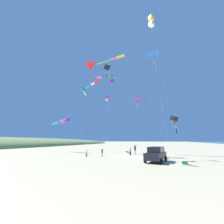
# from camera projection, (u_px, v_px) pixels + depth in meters

# --- Properties ---
(ground_plane) EXTENTS (600.00, 600.00, 0.00)m
(ground_plane) POSITION_uv_depth(u_px,v_px,m) (134.00, 156.00, 25.77)
(ground_plane) COLOR #C6B58C
(parked_car) EXTENTS (2.68, 4.56, 1.85)m
(parked_car) POSITION_uv_depth(u_px,v_px,m) (156.00, 154.00, 18.93)
(parked_car) COLOR black
(parked_car) RESTS_ON ground_plane
(cooler_box) EXTENTS (0.62, 0.42, 0.42)m
(cooler_box) POSITION_uv_depth(u_px,v_px,m) (185.00, 162.00, 16.83)
(cooler_box) COLOR green
(cooler_box) RESTS_ON ground_plane
(person_adult_flyer) EXTENTS (0.48, 0.59, 1.83)m
(person_adult_flyer) POSITION_uv_depth(u_px,v_px,m) (135.00, 149.00, 28.63)
(person_adult_flyer) COLOR silver
(person_adult_flyer) RESTS_ON ground_plane
(person_child_green_jacket) EXTENTS (0.46, 0.46, 1.30)m
(person_child_green_jacket) POSITION_uv_depth(u_px,v_px,m) (87.00, 152.00, 24.94)
(person_child_green_jacket) COLOR #3D7F51
(person_child_green_jacket) RESTS_ON ground_plane
(person_child_grey_jacket) EXTENTS (0.49, 0.40, 1.47)m
(person_child_grey_jacket) POSITION_uv_depth(u_px,v_px,m) (130.00, 151.00, 27.00)
(person_child_grey_jacket) COLOR #232328
(person_child_grey_jacket) RESTS_ON ground_plane
(person_bystander_far) EXTENTS (0.38, 0.45, 1.31)m
(person_bystander_far) POSITION_uv_depth(u_px,v_px,m) (102.00, 152.00, 24.73)
(person_bystander_far) COLOR #3D7F51
(person_bystander_far) RESTS_ON ground_plane
(kite_delta_magenta_far_left) EXTENTS (2.68, 8.71, 18.73)m
(kite_delta_magenta_far_left) POSITION_uv_depth(u_px,v_px,m) (153.00, 54.00, 27.58)
(kite_delta_magenta_far_left) COLOR blue
(kite_delta_magenta_far_left) RESTS_ON ground_plane
(kite_windsock_long_streamer_left) EXTENTS (6.98, 12.64, 16.79)m
(kite_windsock_long_streamer_left) POSITION_uv_depth(u_px,v_px,m) (84.00, 91.00, 41.62)
(kite_windsock_long_streamer_left) COLOR #1EB7C6
(kite_windsock_long_streamer_left) RESTS_ON ground_plane
(kite_windsock_green_low_center) EXTENTS (17.02, 7.32, 7.76)m
(kite_windsock_green_low_center) POSITION_uv_depth(u_px,v_px,m) (62.00, 121.00, 35.91)
(kite_windsock_green_low_center) COLOR purple
(kite_windsock_green_low_center) RESTS_ON ground_plane
(kite_delta_checkered_midright) EXTENTS (10.42, 2.24, 14.41)m
(kite_delta_checkered_midright) POSITION_uv_depth(u_px,v_px,m) (100.00, 78.00, 27.85)
(kite_delta_checkered_midright) COLOR #EF4C93
(kite_delta_checkered_midright) RESTS_ON ground_plane
(kite_delta_yellow_midlevel) EXTENTS (6.06, 3.85, 9.20)m
(kite_delta_yellow_midlevel) POSITION_uv_depth(u_px,v_px,m) (138.00, 99.00, 23.04)
(kite_delta_yellow_midlevel) COLOR purple
(kite_delta_yellow_midlevel) RESTS_ON ground_plane
(kite_delta_striped_overhead) EXTENTS (8.44, 4.50, 19.06)m
(kite_delta_striped_overhead) POSITION_uv_depth(u_px,v_px,m) (91.00, 65.00, 31.73)
(kite_delta_striped_overhead) COLOR red
(kite_delta_striped_overhead) RESTS_ON ground_plane
(kite_delta_small_distant) EXTENTS (1.95, 3.01, 6.32)m
(kite_delta_small_distant) POSITION_uv_depth(u_px,v_px,m) (175.00, 119.00, 22.17)
(kite_delta_small_distant) COLOR black
(kite_delta_small_distant) RESTS_ON ground_plane
(kite_windsock_long_streamer_right) EXTENTS (17.15, 10.07, 22.03)m
(kite_windsock_long_streamer_right) POSITION_uv_depth(u_px,v_px,m) (114.00, 59.00, 35.16)
(kite_windsock_long_streamer_right) COLOR yellow
(kite_windsock_long_streamer_right) RESTS_ON ground_plane
(kite_box_rainbow_low_near) EXTENTS (0.86, 4.84, 15.27)m
(kite_box_rainbow_low_near) POSITION_uv_depth(u_px,v_px,m) (112.00, 79.00, 29.21)
(kite_box_rainbow_low_near) COLOR green
(kite_box_rainbow_low_near) RESTS_ON ground_plane
(kite_box_teal_far_right) EXTENTS (2.94, 1.76, 22.20)m
(kite_box_teal_far_right) POSITION_uv_depth(u_px,v_px,m) (151.00, 21.00, 23.67)
(kite_box_teal_far_right) COLOR yellow
(kite_box_teal_far_right) RESTS_ON ground_plane
(kite_windsock_purple_drifting) EXTENTS (12.33, 3.31, 15.44)m
(kite_windsock_purple_drifting) POSITION_uv_depth(u_px,v_px,m) (92.00, 84.00, 33.15)
(kite_windsock_purple_drifting) COLOR red
(kite_windsock_purple_drifting) RESTS_ON ground_plane
(kite_box_red_high_left) EXTENTS (4.40, 10.30, 13.90)m
(kite_box_red_high_left) POSITION_uv_depth(u_px,v_px,m) (107.00, 98.00, 38.28)
(kite_box_red_high_left) COLOR red
(kite_box_red_high_left) RESTS_ON ground_plane
(kite_delta_orange_high_right) EXTENTS (8.94, 1.78, 13.34)m
(kite_delta_orange_high_right) POSITION_uv_depth(u_px,v_px,m) (108.00, 68.00, 21.52)
(kite_delta_orange_high_right) COLOR black
(kite_delta_orange_high_right) RESTS_ON ground_plane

